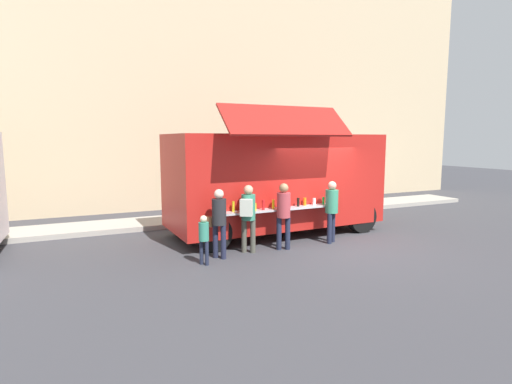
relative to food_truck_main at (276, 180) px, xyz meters
The scene contains 10 objects.
ground_plane 2.71m from the food_truck_main, 73.62° to the right, with size 60.00×60.00×0.00m, color #38383D.
curb_strip 5.01m from the food_truck_main, 146.78° to the left, with size 28.00×1.60×0.15m, color #9E998E.
building_behind 7.96m from the food_truck_main, 114.73° to the left, with size 32.00×2.40×10.00m, color #C5AE88.
food_truck_main is the anchor object (origin of this frame).
trash_bin 4.72m from the food_truck_main, 30.29° to the left, with size 0.60×0.60×1.03m, color #2C6037.
customer_front_ordering 1.88m from the food_truck_main, 111.52° to the right, with size 0.34×0.34×1.66m.
customer_mid_with_backpack 2.29m from the food_truck_main, 134.95° to the right, with size 0.48×0.53×1.65m.
customer_rear_waiting 2.96m from the food_truck_main, 144.41° to the right, with size 0.44×0.48×1.60m.
customer_extra_browsing 1.90m from the food_truck_main, 63.25° to the right, with size 0.33×0.33×1.64m.
child_near_queue 3.59m from the food_truck_main, 144.40° to the right, with size 0.22×0.22×1.10m.
Camera 1 is at (-6.03, -8.13, 2.72)m, focal length 28.36 mm.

